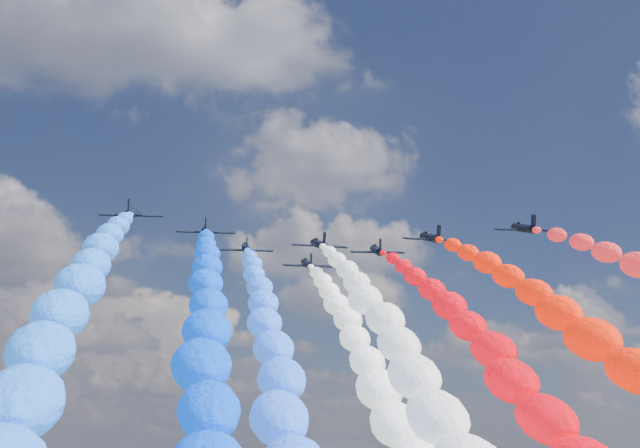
{
  "coord_description": "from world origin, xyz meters",
  "views": [
    {
      "loc": [
        -19.09,
        -131.79,
        72.78
      ],
      "look_at": [
        0.0,
        4.0,
        110.4
      ],
      "focal_mm": 48.21,
      "sensor_mm": 36.0,
      "label": 1
    }
  ],
  "objects": [
    {
      "name": "jet_0",
      "position": [
        -29.75,
        -5.17,
        108.4
      ],
      "size": [
        9.93,
        13.21,
        6.5
      ],
      "primitive_type": null,
      "rotation": [
        0.31,
        0.0,
        -0.04
      ],
      "color": "black"
    },
    {
      "name": "jet_3",
      "position": [
        0.61,
        9.76,
        108.4
      ],
      "size": [
        10.23,
        13.42,
        6.5
      ],
      "primitive_type": null,
      "rotation": [
        0.31,
        0.0,
        0.07
      ],
      "color": "black"
    },
    {
      "name": "jet_1",
      "position": [
        -18.67,
        3.15,
        108.4
      ],
      "size": [
        9.71,
        13.05,
        6.5
      ],
      "primitive_type": null,
      "rotation": [
        0.31,
        0.0,
        -0.03
      ],
      "color": "black"
    },
    {
      "name": "trail_6",
      "position": [
        18.44,
        -50.45,
        83.03
      ],
      "size": [
        5.82,
        102.06,
        53.28
      ],
      "primitive_type": null,
      "color": "#F71B05"
    },
    {
      "name": "jet_5",
      "position": [
        11.38,
        12.88,
        108.4
      ],
      "size": [
        10.2,
        13.4,
        6.5
      ],
      "primitive_type": null,
      "rotation": [
        0.31,
        0.0,
        -0.07
      ],
      "color": "black"
    },
    {
      "name": "trail_3",
      "position": [
        0.61,
        -43.43,
        83.03
      ],
      "size": [
        5.82,
        102.06,
        53.28
      ],
      "primitive_type": null,
      "color": "silver"
    },
    {
      "name": "trail_5",
      "position": [
        11.38,
        -40.3,
        83.03
      ],
      "size": [
        5.82,
        102.06,
        53.28
      ],
      "primitive_type": null,
      "color": "red"
    },
    {
      "name": "jet_2",
      "position": [
        -11.63,
        14.56,
        108.4
      ],
      "size": [
        9.65,
        13.01,
        6.5
      ],
      "primitive_type": null,
      "rotation": [
        0.31,
        0.0,
        -0.02
      ],
      "color": "black"
    },
    {
      "name": "jet_4",
      "position": [
        0.61,
        25.46,
        108.4
      ],
      "size": [
        9.63,
        12.99,
        6.5
      ],
      "primitive_type": null,
      "rotation": [
        0.31,
        0.0,
        0.02
      ],
      "color": "black"
    },
    {
      "name": "jet_6",
      "position": [
        18.44,
        2.73,
        108.4
      ],
      "size": [
        9.8,
        13.11,
        6.5
      ],
      "primitive_type": null,
      "rotation": [
        0.31,
        0.0,
        0.03
      ],
      "color": "black"
    },
    {
      "name": "trail_0",
      "position": [
        -29.75,
        -58.35,
        83.03
      ],
      "size": [
        5.82,
        102.06,
        53.28
      ],
      "primitive_type": null,
      "color": "blue"
    },
    {
      "name": "jet_7",
      "position": [
        31.63,
        -5.23,
        108.4
      ],
      "size": [
        9.78,
        13.1,
        6.5
      ],
      "primitive_type": null,
      "rotation": [
        0.31,
        0.0,
        -0.03
      ],
      "color": "black"
    },
    {
      "name": "trail_2",
      "position": [
        -11.63,
        -38.62,
        83.03
      ],
      "size": [
        5.82,
        102.06,
        53.28
      ],
      "primitive_type": null,
      "color": "#2762FF"
    },
    {
      "name": "trail_1",
      "position": [
        -18.67,
        -50.03,
        83.03
      ],
      "size": [
        5.82,
        102.06,
        53.28
      ],
      "primitive_type": null,
      "color": "#043EE1"
    },
    {
      "name": "trail_4",
      "position": [
        0.61,
        -27.72,
        83.03
      ],
      "size": [
        5.82,
        102.06,
        53.28
      ],
      "primitive_type": null,
      "color": "white"
    }
  ]
}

